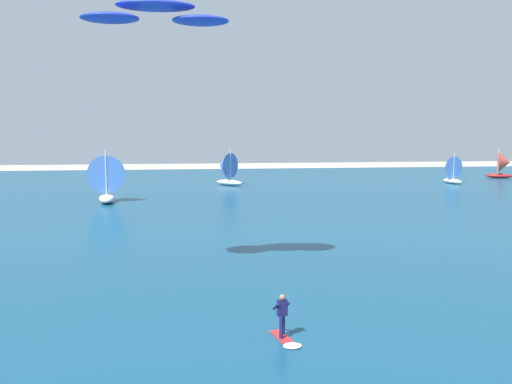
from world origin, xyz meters
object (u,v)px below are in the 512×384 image
(kite, at_px, (156,14))
(sailboat_trailing, at_px, (226,169))
(kitesurfer, at_px, (284,324))
(sailboat_leading, at_px, (450,169))
(sailboat_heeled_over, at_px, (503,164))
(sailboat_mid_right, at_px, (107,178))

(kite, height_order, sailboat_trailing, kite)
(sailboat_trailing, bearing_deg, kitesurfer, -91.11)
(sailboat_leading, bearing_deg, kitesurfer, -120.66)
(kitesurfer, distance_m, sailboat_trailing, 52.33)
(sailboat_heeled_over, xyz_separation_m, sailboat_trailing, (-39.86, -4.51, 0.15))
(sailboat_heeled_over, distance_m, sailboat_mid_right, 55.79)
(kitesurfer, distance_m, sailboat_mid_right, 40.36)
(kite, distance_m, sailboat_mid_right, 32.68)
(sailboat_heeled_over, xyz_separation_m, sailboat_leading, (-10.45, -5.51, -0.14))
(kite, xyz_separation_m, sailboat_mid_right, (-6.89, 30.08, -10.76))
(sailboat_trailing, bearing_deg, sailboat_mid_right, -133.03)
(kite, distance_m, sailboat_trailing, 45.62)
(sailboat_leading, xyz_separation_m, sailboat_mid_right, (-42.26, -12.77, 0.61))
(kite, height_order, sailboat_mid_right, kite)
(sailboat_leading, xyz_separation_m, sailboat_trailing, (-29.41, 1.00, 0.30))
(kitesurfer, xyz_separation_m, kite, (-4.95, 8.45, 12.58))
(sailboat_heeled_over, bearing_deg, sailboat_mid_right, -160.87)
(sailboat_leading, relative_size, sailboat_mid_right, 0.75)
(sailboat_leading, bearing_deg, sailboat_trailing, 178.06)
(sailboat_leading, height_order, sailboat_trailing, sailboat_trailing)
(kitesurfer, xyz_separation_m, sailboat_leading, (30.42, 51.31, 1.21))
(sailboat_heeled_over, relative_size, sailboat_mid_right, 0.81)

